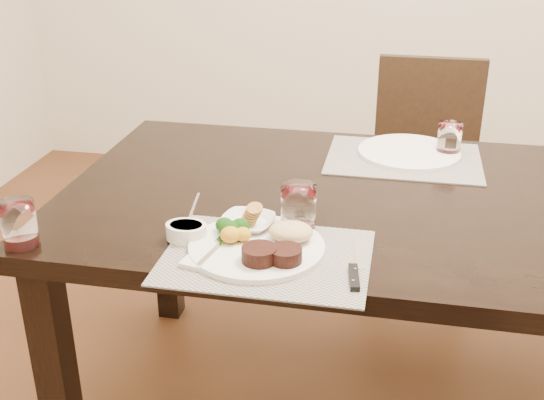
% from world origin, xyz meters
% --- Properties ---
extents(dining_table, '(2.00, 1.00, 0.75)m').
position_xyz_m(dining_table, '(0.00, 0.00, 0.67)').
color(dining_table, black).
rests_on(dining_table, ground).
extents(chair_far, '(0.42, 0.42, 0.90)m').
position_xyz_m(chair_far, '(0.00, 0.93, 0.50)').
color(chair_far, black).
rests_on(chair_far, ground).
extents(placemat_near, '(0.46, 0.34, 0.00)m').
position_xyz_m(placemat_near, '(-0.37, -0.39, 0.75)').
color(placemat_near, gray).
rests_on(placemat_near, dining_table).
extents(placemat_far, '(0.46, 0.34, 0.00)m').
position_xyz_m(placemat_far, '(-0.09, 0.29, 0.75)').
color(placemat_far, gray).
rests_on(placemat_far, dining_table).
extents(dinner_plate, '(0.31, 0.31, 0.06)m').
position_xyz_m(dinner_plate, '(-0.39, -0.37, 0.77)').
color(dinner_plate, silver).
rests_on(dinner_plate, placemat_near).
extents(napkin_fork, '(0.12, 0.17, 0.02)m').
position_xyz_m(napkin_fork, '(-0.49, -0.41, 0.76)').
color(napkin_fork, silver).
rests_on(napkin_fork, placemat_near).
extents(steak_knife, '(0.04, 0.23, 0.01)m').
position_xyz_m(steak_knife, '(-0.17, -0.42, 0.76)').
color(steak_knife, white).
rests_on(steak_knife, placemat_near).
extents(cracker_bowl, '(0.14, 0.14, 0.06)m').
position_xyz_m(cracker_bowl, '(-0.45, -0.27, 0.77)').
color(cracker_bowl, silver).
rests_on(cracker_bowl, placemat_near).
extents(sauce_ramekin, '(0.10, 0.14, 0.08)m').
position_xyz_m(sauce_ramekin, '(-0.57, -0.34, 0.78)').
color(sauce_ramekin, silver).
rests_on(sauce_ramekin, placemat_near).
extents(wine_glass_near, '(0.08, 0.08, 0.12)m').
position_xyz_m(wine_glass_near, '(-0.33, -0.25, 0.81)').
color(wine_glass_near, white).
rests_on(wine_glass_near, placemat_near).
extents(far_plate, '(0.31, 0.31, 0.01)m').
position_xyz_m(far_plate, '(-0.07, 0.33, 0.76)').
color(far_plate, silver).
rests_on(far_plate, placemat_far).
extents(wine_glass_far, '(0.07, 0.07, 0.10)m').
position_xyz_m(wine_glass_far, '(0.04, 0.35, 0.80)').
color(wine_glass_far, white).
rests_on(wine_glass_far, placemat_far).
extents(wine_glass_side, '(0.08, 0.08, 0.11)m').
position_xyz_m(wine_glass_side, '(-0.94, -0.44, 0.80)').
color(wine_glass_side, white).
rests_on(wine_glass_side, dining_table).
extents(salt_cellar, '(0.05, 0.05, 0.02)m').
position_xyz_m(salt_cellar, '(-0.37, -0.04, 0.76)').
color(salt_cellar, white).
rests_on(salt_cellar, dining_table).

